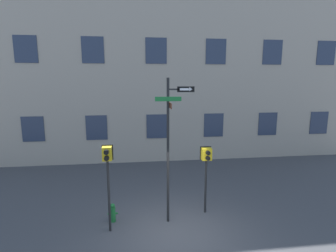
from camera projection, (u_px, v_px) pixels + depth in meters
ground_plane at (176, 234)px, 8.35m from camera, size 60.00×60.00×0.00m
building_facade at (156, 51)px, 14.84m from camera, size 24.00×0.63×12.82m
street_sign_pole at (170, 141)px, 8.60m from camera, size 1.28×0.80×4.91m
pedestrian_signal_left at (108, 165)px, 8.12m from camera, size 0.35×0.40×2.85m
pedestrian_signal_right at (206, 161)px, 9.35m from camera, size 0.41×0.40×2.48m
fire_hydrant at (113, 213)px, 9.01m from camera, size 0.34×0.18×0.66m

